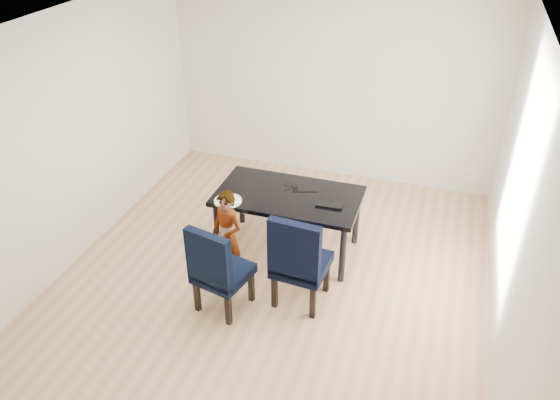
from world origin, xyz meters
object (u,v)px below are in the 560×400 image
(child, at_px, (227,236))
(plate, at_px, (228,201))
(chair_left, at_px, (223,266))
(laptop, at_px, (330,203))
(dining_table, at_px, (288,222))
(chair_right, at_px, (302,257))

(child, relative_size, plate, 3.45)
(chair_left, distance_m, plate, 0.85)
(chair_left, bearing_deg, laptop, 65.61)
(chair_left, bearing_deg, child, 120.60)
(child, height_order, plate, child)
(plate, bearing_deg, child, -70.79)
(chair_left, xyz_separation_m, child, (-0.15, 0.47, 0.02))
(dining_table, height_order, child, child)
(dining_table, bearing_deg, plate, -148.82)
(child, xyz_separation_m, plate, (-0.10, 0.30, 0.24))
(chair_right, xyz_separation_m, child, (-0.86, 0.13, -0.02))
(chair_left, bearing_deg, dining_table, 86.72)
(chair_right, relative_size, plate, 3.56)
(dining_table, relative_size, laptop, 5.56)
(child, height_order, laptop, child)
(dining_table, height_order, plate, plate)
(plate, bearing_deg, dining_table, 31.18)
(chair_left, xyz_separation_m, chair_right, (0.71, 0.34, 0.04))
(dining_table, distance_m, chair_left, 1.17)
(laptop, bearing_deg, chair_right, 80.45)
(plate, xyz_separation_m, laptop, (1.06, 0.29, 0.00))
(dining_table, relative_size, child, 1.53)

